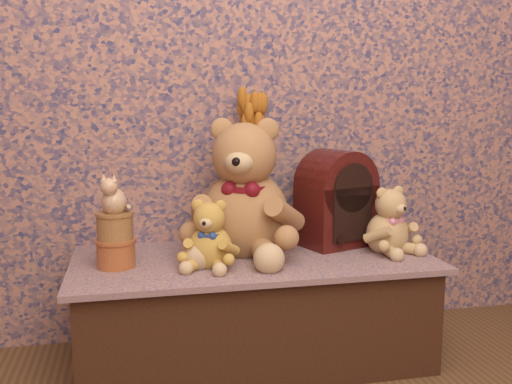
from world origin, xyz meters
TOP-DOWN VIEW (x-y plane):
  - display_shelf at (0.00, 1.21)m, footprint 1.26×0.60m
  - teddy_large at (-0.02, 1.27)m, footprint 0.57×0.62m
  - teddy_medium at (-0.16, 1.12)m, footprint 0.27×0.29m
  - teddy_small at (0.49, 1.17)m, footprint 0.28×0.30m
  - cathedral_radio at (0.35, 1.31)m, footprint 0.31×0.27m
  - ceramic_vase at (0.04, 1.39)m, footprint 0.17×0.17m
  - dried_stalks at (0.04, 1.39)m, footprint 0.28×0.28m
  - biscuit_tin_lower at (-0.47, 1.18)m, footprint 0.15×0.15m
  - biscuit_tin_upper at (-0.47, 1.18)m, footprint 0.13×0.13m
  - cat_figurine at (-0.47, 1.18)m, footprint 0.13×0.14m

SIDE VIEW (x-z plane):
  - display_shelf at x=0.00m, z-range 0.00..0.38m
  - biscuit_tin_lower at x=-0.47m, z-range 0.38..0.48m
  - ceramic_vase at x=0.04m, z-range 0.38..0.60m
  - teddy_medium at x=-0.16m, z-range 0.38..0.63m
  - teddy_small at x=0.49m, z-range 0.38..0.64m
  - biscuit_tin_upper at x=-0.47m, z-range 0.48..0.57m
  - cathedral_radio at x=0.35m, z-range 0.38..0.75m
  - cat_figurine at x=-0.47m, z-range 0.57..0.70m
  - teddy_large at x=-0.02m, z-range 0.38..0.91m
  - dried_stalks at x=0.04m, z-range 0.60..1.06m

